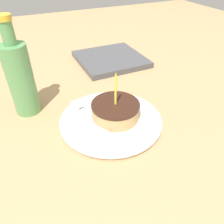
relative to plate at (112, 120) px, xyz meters
The scene contains 6 objects.
ground_plane 0.03m from the plate, 123.80° to the right, with size 2.40×2.40×0.04m.
plate is the anchor object (origin of this frame).
cake_slice 0.03m from the plate, 94.40° to the left, with size 0.12×0.12×0.12m.
fork 0.06m from the plate, 124.11° to the right, with size 0.18×0.05×0.01m.
bottle 0.24m from the plate, 127.91° to the right, with size 0.06×0.06×0.24m.
marble_board 0.36m from the plate, 155.96° to the left, with size 0.23×0.23×0.02m.
Camera 1 is at (0.38, -0.17, 0.35)m, focal length 35.00 mm.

